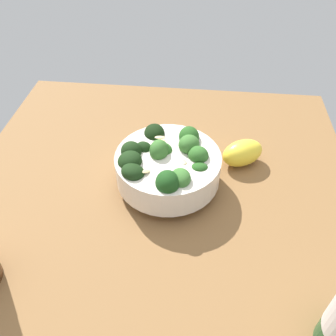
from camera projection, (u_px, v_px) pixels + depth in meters
ground_plane at (158, 200)px, 64.30cm from camera, size 70.29×70.29×4.32cm
bowl_of_broccoli at (167, 165)px, 60.90cm from camera, size 18.19×18.29×9.99cm
lemon_wedge at (242, 153)px, 66.55cm from camera, size 9.35×8.03×5.03cm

